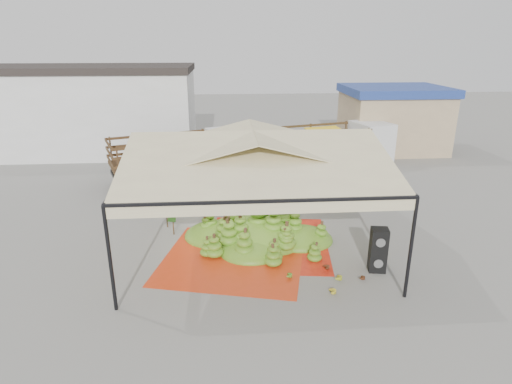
{
  "coord_description": "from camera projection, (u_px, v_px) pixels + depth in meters",
  "views": [
    {
      "loc": [
        -0.98,
        -14.06,
        6.84
      ],
      "look_at": [
        0.2,
        1.5,
        1.3
      ],
      "focal_mm": 30.0,
      "sensor_mm": 36.0,
      "label": 1
    }
  ],
  "objects": [
    {
      "name": "truck_right",
      "position": [
        338.0,
        141.0,
        24.34
      ],
      "size": [
        7.25,
        4.09,
        2.36
      ],
      "rotation": [
        0.0,
        0.0,
        0.27
      ],
      "color": "#443216",
      "rests_on": "ground"
    },
    {
      "name": "banana_heap",
      "position": [
        261.0,
        223.0,
        15.44
      ],
      "size": [
        6.53,
        5.78,
        1.21
      ],
      "primitive_type": "ellipsoid",
      "rotation": [
        0.0,
        0.0,
        -0.23
      ],
      "color": "#407217",
      "rests_on": "ground"
    },
    {
      "name": "hanging_bunches",
      "position": [
        292.0,
        163.0,
        15.55
      ],
      "size": [
        1.74,
        0.24,
        0.2
      ],
      "color": "#447618",
      "rests_on": "ground"
    },
    {
      "name": "hand_yellow_b",
      "position": [
        329.0,
        290.0,
        12.19
      ],
      "size": [
        0.51,
        0.43,
        0.22
      ],
      "primitive_type": "ellipsoid",
      "rotation": [
        0.0,
        0.0,
        -0.06
      ],
      "color": "gold",
      "rests_on": "ground"
    },
    {
      "name": "tarp_right",
      "position": [
        267.0,
        243.0,
        15.3
      ],
      "size": [
        4.75,
        4.94,
        0.01
      ],
      "primitive_type": "cube",
      "rotation": [
        0.0,
        0.0,
        -0.12
      ],
      "color": "red",
      "rests_on": "ground"
    },
    {
      "name": "speaker_stack",
      "position": [
        378.0,
        250.0,
        13.24
      ],
      "size": [
        0.58,
        0.53,
        1.43
      ],
      "rotation": [
        0.0,
        0.0,
        -0.17
      ],
      "color": "black",
      "rests_on": "ground"
    },
    {
      "name": "hand_green",
      "position": [
        287.0,
        274.0,
        13.06
      ],
      "size": [
        0.5,
        0.44,
        0.2
      ],
      "primitive_type": "ellipsoid",
      "rotation": [
        0.0,
        0.0,
        -0.21
      ],
      "color": "#3F7217",
      "rests_on": "ground"
    },
    {
      "name": "hand_red_b",
      "position": [
        324.0,
        267.0,
        13.49
      ],
      "size": [
        0.48,
        0.4,
        0.21
      ],
      "primitive_type": "ellipsoid",
      "rotation": [
        0.0,
        0.0,
        0.06
      ],
      "color": "#562113",
      "rests_on": "ground"
    },
    {
      "name": "truck_left",
      "position": [
        187.0,
        152.0,
        21.79
      ],
      "size": [
        7.4,
        4.71,
        2.41
      ],
      "rotation": [
        0.0,
        0.0,
        0.36
      ],
      "color": "#452917",
      "rests_on": "ground"
    },
    {
      "name": "building_tan",
      "position": [
        393.0,
        118.0,
        27.81
      ],
      "size": [
        6.3,
        5.3,
        4.1
      ],
      "color": "tan",
      "rests_on": "ground"
    },
    {
      "name": "building_white",
      "position": [
        81.0,
        109.0,
        27.1
      ],
      "size": [
        14.3,
        6.3,
        5.4
      ],
      "color": "silver",
      "rests_on": "ground"
    },
    {
      "name": "hand_yellow_a",
      "position": [
        336.0,
        276.0,
        12.94
      ],
      "size": [
        0.6,
        0.56,
        0.22
      ],
      "primitive_type": "ellipsoid",
      "rotation": [
        0.0,
        0.0,
        -0.42
      ],
      "color": "gold",
      "rests_on": "ground"
    },
    {
      "name": "vendor",
      "position": [
        288.0,
        179.0,
        19.46
      ],
      "size": [
        0.71,
        0.52,
        1.79
      ],
      "primitive_type": "imported",
      "rotation": [
        0.0,
        0.0,
        3.0
      ],
      "color": "gray",
      "rests_on": "ground"
    },
    {
      "name": "tarp_left",
      "position": [
        233.0,
        258.0,
        14.2
      ],
      "size": [
        5.41,
        5.25,
        0.01
      ],
      "primitive_type": "cube",
      "rotation": [
        0.0,
        0.0,
        -0.23
      ],
      "color": "red",
      "rests_on": "ground"
    },
    {
      "name": "canopy_tent",
      "position": [
        253.0,
        151.0,
        14.47
      ],
      "size": [
        8.1,
        8.1,
        4.0
      ],
      "color": "black",
      "rests_on": "ground"
    },
    {
      "name": "ground",
      "position": [
        254.0,
        239.0,
        15.57
      ],
      "size": [
        90.0,
        90.0,
        0.0
      ],
      "primitive_type": "plane",
      "color": "slate",
      "rests_on": "ground"
    },
    {
      "name": "hand_red_a",
      "position": [
        360.0,
        276.0,
        12.96
      ],
      "size": [
        0.48,
        0.45,
        0.17
      ],
      "primitive_type": "ellipsoid",
      "rotation": [
        0.0,
        0.0,
        -0.43
      ],
      "color": "#552913",
      "rests_on": "ground"
    },
    {
      "name": "banana_leaves",
      "position": [
        170.0,
        230.0,
        16.31
      ],
      "size": [
        0.96,
        1.36,
        3.7
      ],
      "primitive_type": null,
      "color": "#23681B",
      "rests_on": "ground"
    }
  ]
}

